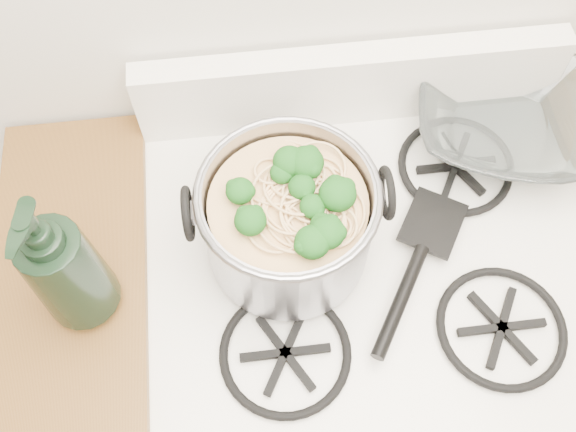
{
  "coord_description": "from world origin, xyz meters",
  "views": [
    {
      "loc": [
        -0.2,
        0.84,
        1.88
      ],
      "look_at": [
        -0.15,
        1.29,
        1.03
      ],
      "focal_mm": 40.0,
      "sensor_mm": 36.0,
      "label": 1
    }
  ],
  "objects_px": {
    "gas_range": "(352,341)",
    "spatula": "(434,221)",
    "stock_pot": "(288,221)",
    "bottle": "(60,264)",
    "glass_bowl": "(501,124)"
  },
  "relations": [
    {
      "from": "stock_pot",
      "to": "spatula",
      "type": "distance_m",
      "value": 0.26
    },
    {
      "from": "stock_pot",
      "to": "bottle",
      "type": "bearing_deg",
      "value": -169.99
    },
    {
      "from": "glass_bowl",
      "to": "bottle",
      "type": "relative_size",
      "value": 0.43
    },
    {
      "from": "stock_pot",
      "to": "spatula",
      "type": "relative_size",
      "value": 0.97
    },
    {
      "from": "spatula",
      "to": "glass_bowl",
      "type": "height_order",
      "value": "glass_bowl"
    },
    {
      "from": "gas_range",
      "to": "spatula",
      "type": "relative_size",
      "value": 2.98
    },
    {
      "from": "bottle",
      "to": "spatula",
      "type": "bearing_deg",
      "value": 18.49
    },
    {
      "from": "spatula",
      "to": "bottle",
      "type": "distance_m",
      "value": 0.59
    },
    {
      "from": "stock_pot",
      "to": "glass_bowl",
      "type": "relative_size",
      "value": 2.41
    },
    {
      "from": "spatula",
      "to": "glass_bowl",
      "type": "xyz_separation_m",
      "value": [
        0.16,
        0.18,
        0.0
      ]
    },
    {
      "from": "glass_bowl",
      "to": "spatula",
      "type": "bearing_deg",
      "value": -132.59
    },
    {
      "from": "stock_pot",
      "to": "bottle",
      "type": "relative_size",
      "value": 1.04
    },
    {
      "from": "spatula",
      "to": "glass_bowl",
      "type": "bearing_deg",
      "value": 79.52
    },
    {
      "from": "stock_pot",
      "to": "glass_bowl",
      "type": "distance_m",
      "value": 0.45
    },
    {
      "from": "spatula",
      "to": "stock_pot",
      "type": "bearing_deg",
      "value": -145.14
    }
  ]
}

